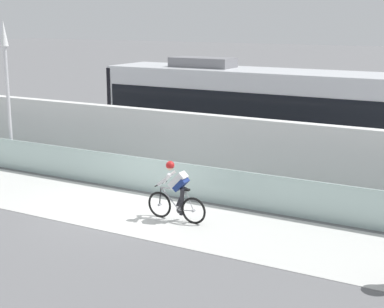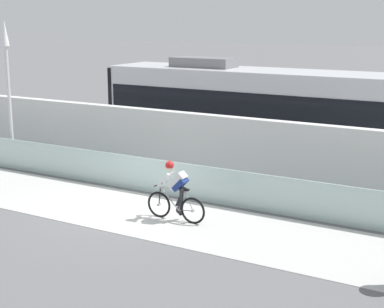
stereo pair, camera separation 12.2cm
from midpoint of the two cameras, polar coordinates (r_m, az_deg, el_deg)
name	(u,v)px [view 2 (the right image)]	position (r m, az deg, el deg)	size (l,w,h in m)	color
ground_plane	(124,210)	(16.89, -6.36, -5.37)	(200.00, 200.00, 0.00)	slate
bike_path_deck	(124,210)	(16.89, -6.36, -5.35)	(32.00, 3.20, 0.01)	silver
glass_parapet	(159,177)	(18.19, -2.97, -2.20)	(32.00, 0.05, 1.07)	#ADC6C1
concrete_barrier_wall	(189,147)	(19.54, -0.13, 0.69)	(32.00, 0.36, 2.26)	silver
tram_rail_near	(223,164)	(21.92, 3.13, -0.99)	(32.00, 0.08, 0.01)	#595654
tram_rail_far	(240,157)	(23.18, 4.73, -0.24)	(32.00, 0.08, 0.01)	#595654
tram	(251,112)	(21.87, 5.78, 3.98)	(11.06, 2.54, 3.81)	silver
cyclist_on_bike	(176,192)	(15.73, -1.34, -3.68)	(1.77, 0.58, 1.61)	black
lamp_post_antenna	(8,75)	(22.09, -17.07, 7.23)	(0.28, 0.28, 5.20)	gray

